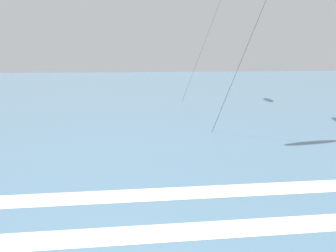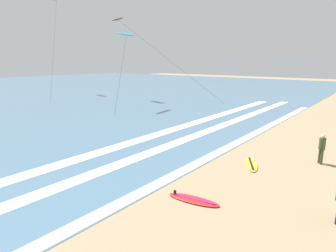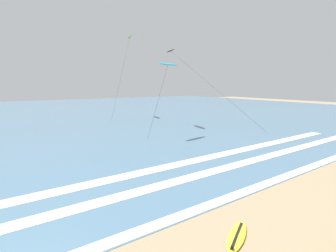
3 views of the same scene
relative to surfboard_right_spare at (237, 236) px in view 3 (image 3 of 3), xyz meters
The scene contains 8 objects.
ocean_surface 46.94m from the surfboard_right_spare, 88.48° to the left, with size 140.00×90.00×0.01m, color slate.
wave_foam_shoreline 3.91m from the surfboard_right_spare, 36.40° to the left, with size 36.64×0.62×0.01m, color white.
wave_foam_mid_break 5.55m from the surfboard_right_spare, 78.78° to the left, with size 47.20×0.88×0.01m, color white.
wave_foam_outer_break 8.28m from the surfboard_right_spare, 71.26° to the left, with size 41.32×0.99×0.01m, color white.
surfboard_right_spare is the anchor object (origin of this frame).
kite_black_low_near 30.19m from the surfboard_right_spare, 61.47° to the left, with size 5.60×15.65×10.97m.
kite_lime_high_right 43.58m from the surfboard_right_spare, 71.39° to the left, with size 8.41×10.70×15.18m.
kite_cyan_mid_center 21.77m from the surfboard_right_spare, 64.53° to the left, with size 5.49×2.60×8.32m.
Camera 3 is at (-7.72, 1.85, 5.70)m, focal length 24.66 mm.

